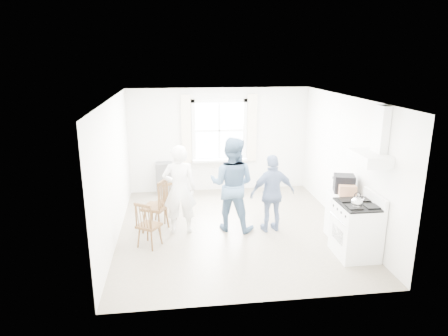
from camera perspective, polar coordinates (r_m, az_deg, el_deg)
The scene contains 16 objects.
room_shell at distance 7.65m, azimuth 1.47°, elevation 0.24°, with size 4.62×5.12×2.64m.
window_assembly at distance 9.98m, azimuth -0.67°, elevation 4.85°, with size 1.88×0.24×1.70m.
range_hood at distance 6.90m, azimuth 20.57°, elevation 2.66°, with size 0.45×0.76×0.94m.
shelf_unit at distance 10.06m, azimuth -8.51°, elevation -1.47°, with size 0.40×0.30×0.80m, color slate.
gas_stove at distance 7.26m, azimuth 18.36°, elevation -8.31°, with size 0.68×0.76×1.12m.
kettle at distance 6.88m, azimuth 18.44°, elevation -4.67°, with size 0.18×0.18×0.26m.
low_cabinet at distance 7.88m, azimuth 16.64°, elevation -6.50°, with size 0.50×0.55×0.90m, color white.
stereo_stack at distance 7.73m, azimuth 16.78°, elevation -2.14°, with size 0.44×0.41×0.32m.
cardboard_box at distance 7.58m, azimuth 17.19°, elevation -3.03°, with size 0.30×0.22×0.19m, color #AE7854.
windsor_chair_a at distance 8.34m, azimuth -8.00°, elevation -4.17°, with size 0.50×0.50×0.86m.
windsor_chair_b at distance 7.25m, azimuth -11.15°, elevation -7.38°, with size 0.50×0.50×0.87m.
windsor_chair_c at distance 7.85m, azimuth -9.13°, elevation -4.50°, with size 0.59×0.59×1.08m.
person_left at distance 7.69m, azimuth -6.38°, elevation -3.09°, with size 0.64×0.64×1.75m, color white.
person_mid at distance 7.78m, azimuth 1.15°, elevation -2.35°, with size 0.90×0.90×1.86m, color #4A6889.
person_right at distance 7.80m, azimuth 6.93°, elevation -3.65°, with size 0.90×0.90×1.54m, color navy.
potted_plant at distance 10.03m, azimuth 1.22°, elevation 2.36°, with size 0.19×0.19×0.35m, color #2E6837.
Camera 1 is at (-1.13, -7.29, 3.34)m, focal length 32.00 mm.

